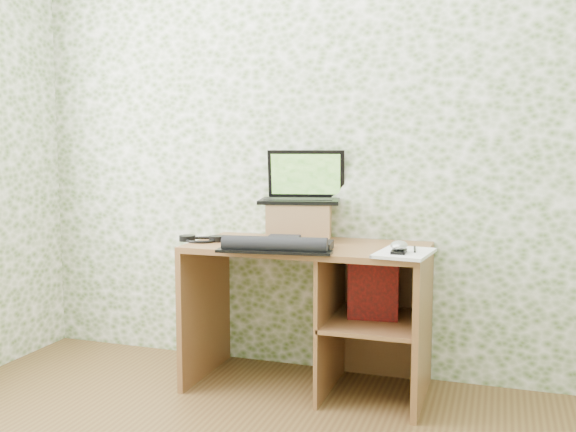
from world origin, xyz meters
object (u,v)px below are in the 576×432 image
(riser, at_px, (300,221))
(keyboard, at_px, (279,245))
(laptop, at_px, (302,190))
(notepad, at_px, (405,253))
(desk, at_px, (324,296))

(riser, height_order, keyboard, riser)
(laptop, height_order, notepad, laptop)
(desk, relative_size, riser, 3.64)
(laptop, xyz_separation_m, keyboard, (0.01, -0.41, -0.24))
(desk, xyz_separation_m, riser, (-0.17, 0.12, 0.37))
(desk, height_order, riser, riser)
(desk, distance_m, laptop, 0.58)
(laptop, bearing_deg, riser, -102.31)
(riser, distance_m, notepad, 0.68)
(desk, distance_m, keyboard, 0.42)
(desk, bearing_deg, riser, 145.67)
(laptop, distance_m, notepad, 0.74)
(riser, relative_size, laptop, 0.70)
(desk, relative_size, laptop, 2.56)
(desk, height_order, keyboard, keyboard)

